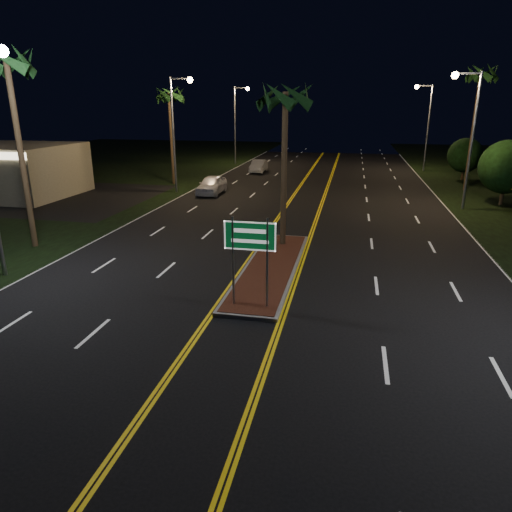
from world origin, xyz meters
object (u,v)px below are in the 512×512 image
(palm_right_far, at_px, (481,75))
(highway_sign, at_px, (250,244))
(streetlight_right_far, at_px, (425,117))
(streetlight_left_mid, at_px, (177,122))
(palm_median, at_px, (285,97))
(shrub_far, at_px, (465,155))
(palm_left_far, at_px, (169,95))
(shrub_mid, at_px, (507,167))
(car_far, at_px, (259,165))
(median_island, at_px, (271,268))
(car_near, at_px, (212,183))
(streetlight_right_mid, at_px, (468,125))
(palm_left_near, at_px, (7,64))
(streetlight_left_far, at_px, (238,116))

(palm_right_far, bearing_deg, highway_sign, -115.20)
(streetlight_right_far, bearing_deg, highway_sign, -105.15)
(streetlight_left_mid, bearing_deg, palm_median, -51.83)
(highway_sign, distance_m, shrub_far, 35.96)
(palm_left_far, relative_size, palm_right_far, 0.85)
(shrub_mid, xyz_separation_m, car_far, (-20.67, 13.18, -1.97))
(median_island, relative_size, palm_right_far, 1.00)
(car_near, bearing_deg, car_far, 84.67)
(streetlight_right_mid, relative_size, palm_median, 1.08)
(median_island, distance_m, palm_left_near, 15.20)
(median_island, relative_size, shrub_far, 2.59)
(streetlight_left_far, bearing_deg, palm_median, -72.42)
(palm_left_far, bearing_deg, car_near, -40.07)
(highway_sign, relative_size, streetlight_right_mid, 0.36)
(streetlight_left_far, bearing_deg, car_near, -82.25)
(streetlight_left_mid, xyz_separation_m, palm_left_far, (-2.19, 4.00, 2.09))
(palm_left_near, bearing_deg, palm_left_far, 90.86)
(streetlight_left_far, distance_m, streetlight_right_mid, 30.57)
(palm_left_near, distance_m, car_near, 18.27)
(streetlight_left_mid, relative_size, car_near, 1.74)
(streetlight_left_far, bearing_deg, car_far, -59.96)
(streetlight_left_far, distance_m, shrub_mid, 31.85)
(streetlight_right_far, bearing_deg, car_near, -135.53)
(median_island, relative_size, streetlight_left_far, 1.14)
(streetlight_left_far, bearing_deg, palm_left_near, -93.00)
(highway_sign, xyz_separation_m, palm_left_far, (-12.80, 25.20, 5.34))
(streetlight_right_mid, xyz_separation_m, car_near, (-18.48, 1.85, -4.79))
(palm_median, bearing_deg, palm_left_far, 126.18)
(shrub_mid, bearing_deg, streetlight_right_mid, -149.44)
(palm_median, bearing_deg, streetlight_right_far, 71.38)
(streetlight_left_far, xyz_separation_m, shrub_mid, (24.61, -20.00, -2.93))
(palm_right_far, height_order, car_near, palm_right_far)
(shrub_mid, xyz_separation_m, car_near, (-21.87, -0.15, -1.86))
(palm_median, height_order, palm_left_near, palm_left_near)
(highway_sign, bearing_deg, palm_left_far, 116.92)
(highway_sign, xyz_separation_m, palm_right_far, (12.80, 27.20, 6.74))
(palm_median, bearing_deg, shrub_far, 61.58)
(streetlight_right_mid, relative_size, palm_left_near, 0.92)
(streetlight_left_mid, xyz_separation_m, shrub_far, (24.41, 12.00, -3.32))
(streetlight_right_far, xyz_separation_m, palm_right_far, (2.19, -12.00, 3.49))
(palm_left_far, bearing_deg, shrub_mid, -8.49)
(streetlight_right_far, bearing_deg, palm_left_near, -124.21)
(streetlight_left_mid, bearing_deg, car_far, 73.33)
(palm_left_far, xyz_separation_m, car_far, (6.13, 9.18, -6.99))
(car_near, bearing_deg, median_island, -65.14)
(palm_right_far, height_order, car_far, palm_right_far)
(median_island, height_order, streetlight_right_far, streetlight_right_far)
(highway_sign, relative_size, palm_right_far, 0.31)
(streetlight_right_far, relative_size, palm_median, 1.08)
(streetlight_right_mid, height_order, palm_median, streetlight_right_mid)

